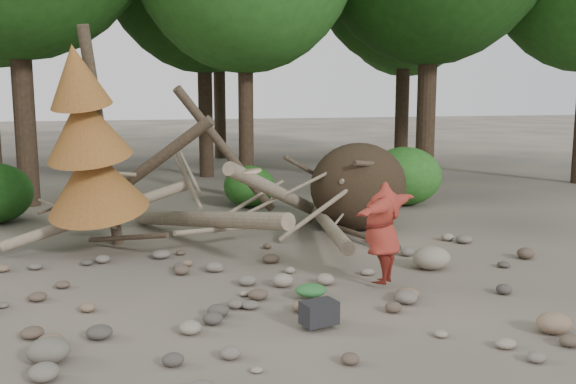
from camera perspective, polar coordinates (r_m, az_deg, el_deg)
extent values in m
plane|color=#514C44|center=(9.94, 1.04, -9.38)|extent=(120.00, 120.00, 0.00)
ellipsoid|color=#332619|center=(14.50, 6.29, 0.48)|extent=(2.20, 1.87, 1.98)
cylinder|color=gray|center=(13.13, -7.61, -2.41)|extent=(2.61, 5.11, 1.08)
cylinder|color=gray|center=(13.88, -0.52, -0.23)|extent=(3.18, 3.71, 1.90)
cylinder|color=brown|center=(13.79, -13.12, 1.56)|extent=(3.08, 1.91, 2.49)
cylinder|color=gray|center=(13.54, 3.51, -2.86)|extent=(1.13, 4.98, 0.43)
cylinder|color=brown|center=(14.12, -5.47, 3.57)|extent=(2.39, 1.03, 2.89)
cylinder|color=gray|center=(13.30, -16.37, -1.89)|extent=(3.71, 0.86, 1.20)
cylinder|color=#4C3F30|center=(12.89, -14.12, -3.96)|extent=(1.52, 1.70, 0.49)
cylinder|color=gray|center=(13.95, -3.11, -0.61)|extent=(1.57, 0.85, 0.69)
cylinder|color=#4C3F30|center=(14.77, 2.57, 1.50)|extent=(1.92, 1.25, 1.10)
cylinder|color=gray|center=(13.44, -8.81, 1.94)|extent=(0.37, 1.42, 0.85)
cylinder|color=#4C3F30|center=(13.51, 6.32, -3.79)|extent=(0.79, 2.54, 0.12)
cylinder|color=gray|center=(12.59, -6.35, -3.34)|extent=(1.78, 1.11, 0.29)
cylinder|color=#4C3F30|center=(12.91, -16.24, 4.51)|extent=(0.67, 1.13, 4.35)
cone|color=brown|center=(12.67, -16.84, 1.22)|extent=(2.06, 2.13, 1.86)
cone|color=brown|center=(12.38, -17.57, 5.66)|extent=(1.71, 1.78, 1.65)
cone|color=brown|center=(12.18, -18.26, 9.82)|extent=(1.23, 1.30, 1.41)
cylinder|color=#38281C|center=(18.77, -22.76, 12.47)|extent=(0.56, 0.56, 8.96)
cylinder|color=#38281C|center=(18.62, -3.80, 10.37)|extent=(0.44, 0.44, 7.14)
cylinder|color=#38281C|center=(21.22, 12.39, 13.15)|extent=(0.60, 0.60, 9.45)
cylinder|color=#38281C|center=(23.50, -7.44, 11.76)|extent=(0.52, 0.52, 8.54)
cylinder|color=#38281C|center=(25.22, 10.18, 11.03)|extent=(0.50, 0.50, 8.12)
cylinder|color=#38281C|center=(29.95, -6.14, 11.39)|extent=(0.54, 0.54, 8.75)
cylinder|color=#38281C|center=(32.10, 10.37, 10.33)|extent=(0.46, 0.46, 7.84)
ellipsoid|color=#235C1A|center=(17.40, -3.45, 0.52)|extent=(1.40, 1.40, 1.12)
ellipsoid|color=#2C6E22|center=(17.92, 10.34, 1.42)|extent=(2.00, 2.00, 1.60)
imported|color=maroon|center=(10.32, 8.39, -3.59)|extent=(1.86, 1.77, 1.64)
cylinder|color=tan|center=(9.91, -3.23, 1.84)|extent=(0.34, 0.35, 0.10)
cube|color=black|center=(8.71, 2.78, -11.03)|extent=(0.53, 0.41, 0.31)
ellipsoid|color=#28642C|center=(9.85, 2.07, -8.99)|extent=(0.49, 0.41, 0.18)
ellipsoid|color=#A74C1C|center=(8.98, 2.63, -11.02)|extent=(0.34, 0.28, 0.13)
ellipsoid|color=#625D52|center=(8.17, -20.51, -13.05)|extent=(0.50, 0.45, 0.30)
ellipsoid|color=#816750|center=(9.21, 22.57, -10.71)|extent=(0.46, 0.42, 0.28)
ellipsoid|color=gray|center=(11.69, 12.63, -5.73)|extent=(0.68, 0.61, 0.41)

